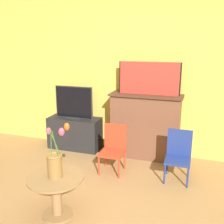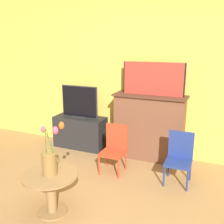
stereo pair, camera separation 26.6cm
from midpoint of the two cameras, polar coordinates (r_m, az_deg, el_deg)
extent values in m
cube|color=#EAC651|center=(4.12, 4.76, 9.21)|extent=(8.00, 0.06, 2.70)
cube|color=brown|center=(4.07, 5.42, -3.09)|extent=(1.03, 0.35, 1.00)
cube|color=#503123|center=(3.94, 5.56, 3.66)|extent=(1.09, 0.39, 0.02)
cube|color=black|center=(3.91, 6.16, 7.30)|extent=(0.92, 0.02, 0.48)
cube|color=red|center=(3.90, 6.13, 7.28)|extent=(0.88, 0.02, 0.48)
cube|color=#232326|center=(4.52, -9.75, -4.53)|extent=(0.88, 0.37, 0.53)
cube|color=#2D2D2D|center=(4.44, -9.90, -1.19)|extent=(0.25, 0.12, 0.01)
cube|color=#2D2D2D|center=(4.39, -9.99, 2.09)|extent=(0.65, 0.02, 0.53)
cube|color=black|center=(4.38, -10.05, 2.06)|extent=(0.62, 0.02, 0.50)
cylinder|color=red|center=(3.63, -5.02, -11.66)|extent=(0.02, 0.02, 0.27)
cylinder|color=red|center=(3.54, -0.68, -12.36)|extent=(0.02, 0.02, 0.27)
cylinder|color=red|center=(3.87, -3.34, -9.90)|extent=(0.02, 0.02, 0.27)
cylinder|color=red|center=(3.78, 0.74, -10.48)|extent=(0.02, 0.02, 0.27)
cube|color=red|center=(3.64, -2.10, -8.95)|extent=(0.32, 0.32, 0.03)
cube|color=red|center=(3.69, -1.33, -5.33)|extent=(0.32, 0.02, 0.36)
cylinder|color=navy|center=(3.45, 9.16, -13.30)|extent=(0.02, 0.02, 0.27)
cylinder|color=navy|center=(3.43, 13.99, -13.79)|extent=(0.02, 0.02, 0.27)
cylinder|color=navy|center=(3.70, 9.90, -11.28)|extent=(0.02, 0.02, 0.27)
cylinder|color=navy|center=(3.68, 14.37, -11.72)|extent=(0.02, 0.02, 0.27)
cube|color=navy|center=(3.50, 11.99, -10.31)|extent=(0.32, 0.32, 0.03)
cube|color=navy|center=(3.56, 12.44, -6.50)|extent=(0.32, 0.02, 0.36)
cylinder|color=#99754C|center=(3.03, -14.39, -20.77)|extent=(0.32, 0.32, 0.02)
cylinder|color=#99754C|center=(2.92, -14.66, -17.53)|extent=(0.10, 0.10, 0.43)
cylinder|color=#99754C|center=(2.81, -14.96, -13.68)|extent=(0.58, 0.58, 0.02)
cylinder|color=olive|center=(2.75, -15.14, -11.38)|extent=(0.15, 0.15, 0.23)
torus|color=olive|center=(2.70, -15.31, -9.17)|extent=(0.16, 0.16, 0.02)
cylinder|color=#477A2D|center=(2.67, -14.93, -6.99)|extent=(0.08, 0.10, 0.36)
ellipsoid|color=orange|center=(2.65, -12.68, -3.18)|extent=(0.06, 0.06, 0.08)
cylinder|color=#477A2D|center=(2.68, -15.91, -7.44)|extent=(0.02, 0.01, 0.33)
ellipsoid|color=#E0517A|center=(2.63, -16.48, -4.05)|extent=(0.05, 0.05, 0.07)
cylinder|color=#477A2D|center=(2.66, -14.93, -7.49)|extent=(0.07, 0.02, 0.34)
ellipsoid|color=#E0517A|center=(2.57, -13.87, -4.26)|extent=(0.06, 0.06, 0.08)
camera|label=1|loc=(0.13, -92.29, -0.61)|focal=42.00mm
camera|label=2|loc=(0.13, 87.71, 0.61)|focal=42.00mm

